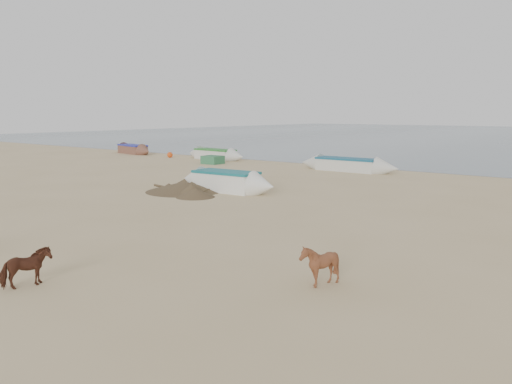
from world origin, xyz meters
The scene contains 7 objects.
ground centered at (0.00, 0.00, 0.00)m, with size 140.00×140.00×0.00m, color tan.
calf_front centered at (5.35, -0.70, 0.49)m, with size 0.78×0.88×0.97m, color brown.
calf_right centered at (0.30, -4.68, 0.44)m, with size 0.87×0.75×0.88m, color #4D2619.
near_canoe centered at (-5.09, 8.26, 0.50)m, with size 5.49×1.36×1.00m, color white, non-canonical shape.
debris_pile centered at (-6.73, 7.03, 0.24)m, with size 3.74×3.74×0.49m, color brown.
waterline_canoes centered at (0.42, 20.04, 0.43)m, with size 57.61×2.73×0.93m.
beach_clutter centered at (3.47, 19.21, 0.30)m, with size 42.71×4.05×0.64m.
Camera 1 is at (10.66, -9.99, 3.81)m, focal length 35.00 mm.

